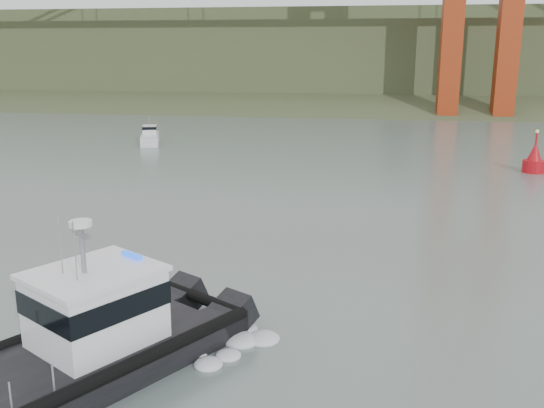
{
  "coord_description": "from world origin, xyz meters",
  "views": [
    {
      "loc": [
        6.74,
        -20.31,
        10.21
      ],
      "look_at": [
        1.86,
        9.65,
        2.4
      ],
      "focal_mm": 40.0,
      "sensor_mm": 36.0,
      "label": 1
    }
  ],
  "objects": [
    {
      "name": "ground",
      "position": [
        0.0,
        0.0,
        0.0
      ],
      "size": [
        400.0,
        400.0,
        0.0
      ],
      "primitive_type": "plane",
      "color": "#56665F",
      "rests_on": "ground"
    },
    {
      "name": "nav_buoy",
      "position": [
        20.54,
        33.12,
        1.01
      ],
      "size": [
        1.85,
        1.85,
        3.85
      ],
      "color": "#AD0C14",
      "rests_on": "ground"
    },
    {
      "name": "motorboat",
      "position": [
        -17.29,
        43.27,
        0.77
      ],
      "size": [
        3.51,
        5.9,
        3.08
      ],
      "rotation": [
        0.0,
        0.0,
        0.32
      ],
      "color": "silver",
      "rests_on": "ground"
    },
    {
      "name": "headlands",
      "position": [
        0.0,
        125.5,
        7.05
      ],
      "size": [
        500.0,
        105.36,
        27.12
      ],
      "color": "#404D2C",
      "rests_on": "ground"
    },
    {
      "name": "patrol_boat",
      "position": [
        -1.86,
        -3.86,
        1.33
      ],
      "size": [
        9.11,
        11.45,
        5.33
      ],
      "rotation": [
        0.0,
        0.0,
        -0.55
      ],
      "color": "black",
      "rests_on": "ground"
    }
  ]
}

